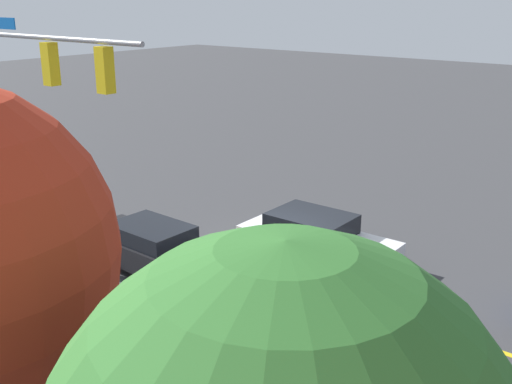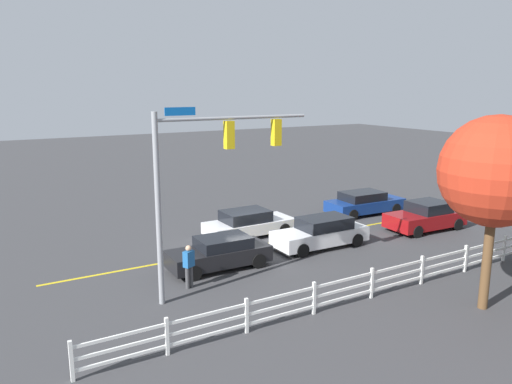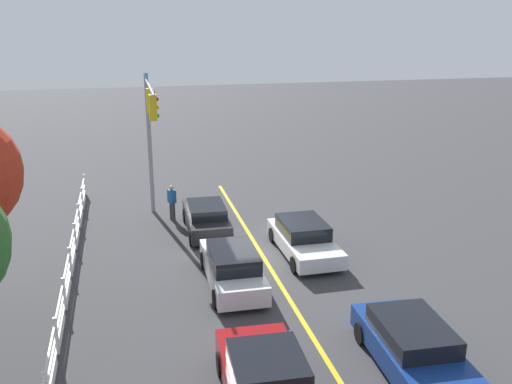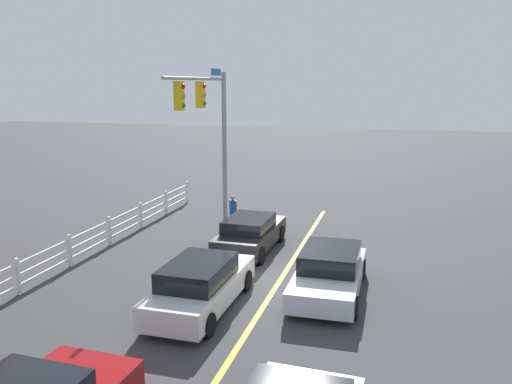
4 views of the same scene
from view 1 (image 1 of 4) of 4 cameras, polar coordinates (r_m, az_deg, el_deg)
ground_plane at (r=17.25m, az=1.43°, el=-7.66°), size 120.00×120.00×0.00m
lane_center_stripe at (r=15.45m, az=13.60°, el=-11.39°), size 28.00×0.16×0.01m
signal_assembly at (r=16.47m, az=-19.87°, el=7.59°), size 6.11×0.38×6.87m
car_2 at (r=14.43m, az=5.38°, el=-9.94°), size 4.70×1.91×1.45m
car_3 at (r=18.05m, az=5.55°, el=-4.24°), size 4.62×2.00×1.36m
car_4 at (r=17.64m, az=-9.93°, el=-4.96°), size 4.36×1.90×1.35m
pedestrian at (r=18.25m, az=-17.20°, el=-3.85°), size 0.47×0.41×1.69m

